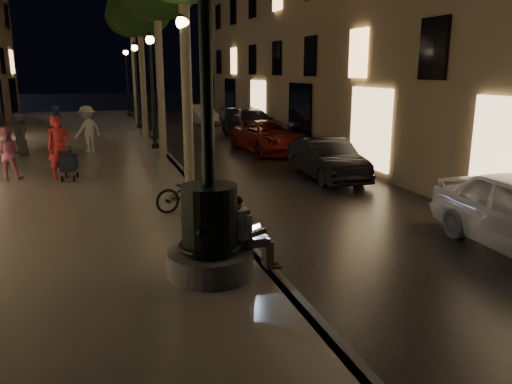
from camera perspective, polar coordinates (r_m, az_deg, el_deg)
name	(u,v)px	position (r m, az deg, el deg)	size (l,w,h in m)	color
ground	(165,156)	(20.95, -10.31, 4.06)	(120.00, 120.00, 0.00)	black
cobble_lane	(236,152)	(21.53, -2.35, 4.56)	(6.00, 45.00, 0.02)	black
promenade	(62,159)	(20.82, -21.31, 3.56)	(8.00, 45.00, 0.20)	slate
curb_strip	(165,154)	(20.94, -10.32, 4.33)	(0.25, 45.00, 0.20)	#59595B
fountain_lamppost	(210,215)	(7.99, -5.33, -2.63)	(1.40, 1.40, 5.21)	#59595B
seated_man_laptop	(246,231)	(8.23, -1.11, -4.43)	(0.92, 0.31, 1.29)	tan
tree_third	(139,12)	(25.74, -13.20, 19.42)	(3.00, 3.00, 7.20)	#6B604C
tree_far	(131,18)	(31.73, -14.05, 18.78)	(3.00, 3.00, 7.50)	#6B604C
lamp_curb_a	(185,79)	(13.70, -8.17, 12.71)	(0.36, 0.36, 4.81)	black
lamp_curb_b	(152,75)	(21.62, -11.85, 12.91)	(0.36, 0.36, 4.81)	black
lamp_curb_c	(136,74)	(29.59, -13.56, 12.99)	(0.36, 0.36, 4.81)	black
lamp_curb_d	(127,73)	(37.57, -14.54, 13.03)	(0.36, 0.36, 4.81)	black
stroller	(69,163)	(16.11, -20.62, 3.08)	(0.52, 1.02, 1.03)	black
car_second	(327,159)	(16.36, 8.14, 3.75)	(1.37, 3.94, 1.30)	black
car_third	(270,137)	(21.49, 1.59, 6.33)	(2.23, 4.84, 1.34)	maroon
car_rear	(251,124)	(25.96, -0.59, 7.80)	(2.10, 5.16, 1.50)	#2D2D32
car_fifth	(202,114)	(33.24, -6.22, 8.83)	(1.34, 3.83, 1.26)	gray
pedestrian_red	(59,147)	(16.33, -21.57, 4.75)	(0.71, 0.46, 1.94)	red
pedestrian_pink	(7,153)	(16.88, -26.58, 3.98)	(0.79, 0.61, 1.62)	#CE6D8F
pedestrian_white	(88,129)	(21.46, -18.68, 6.84)	(1.21, 0.69, 1.87)	silver
pedestrian_blue	(58,129)	(21.98, -21.74, 6.75)	(1.10, 0.46, 1.87)	#2A609A
pedestrian_dark	(20,134)	(21.53, -25.37, 6.02)	(0.82, 0.54, 1.68)	#35353A
bicycle	(190,191)	(11.95, -7.58, 0.08)	(0.60, 1.73, 0.91)	black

